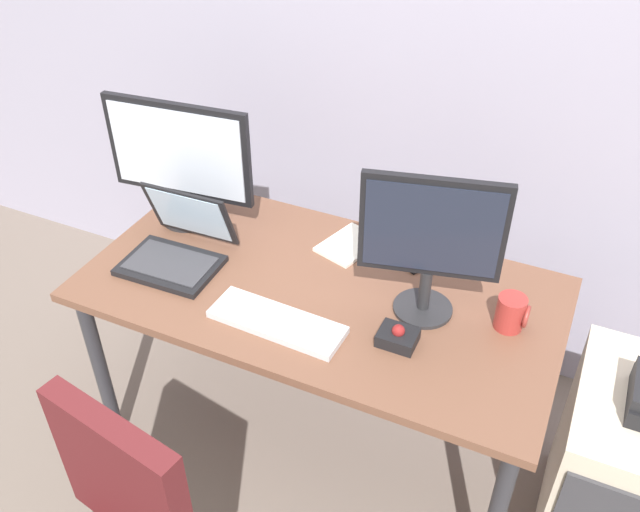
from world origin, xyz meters
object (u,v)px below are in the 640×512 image
object	(u,v)px
monitor_side	(431,238)
paper_notepad	(350,245)
monitor_main	(179,156)
keyboard	(277,321)
laptop	(178,246)
cell_phone	(422,261)
coffee_mug	(511,313)
file_cabinet	(627,479)
trackball_mouse	(398,337)

from	to	relation	value
monitor_side	paper_notepad	size ratio (longest dim) A/B	2.22
monitor_main	keyboard	distance (m)	0.70
laptop	cell_phone	xyz separation A→B (m)	(0.74, 0.32, -0.05)
laptop	coffee_mug	bearing A→B (deg)	6.94
file_cabinet	keyboard	size ratio (longest dim) A/B	1.59
cell_phone	monitor_main	bearing A→B (deg)	-144.99
cell_phone	coffee_mug	bearing A→B (deg)	-2.89
paper_notepad	trackball_mouse	bearing A→B (deg)	-50.78
monitor_main	laptop	bearing A→B (deg)	-63.01
file_cabinet	laptop	xyz separation A→B (m)	(-1.51, -0.06, 0.45)
trackball_mouse	coffee_mug	world-z (taller)	coffee_mug
file_cabinet	paper_notepad	size ratio (longest dim) A/B	3.17
file_cabinet	monitor_side	bearing A→B (deg)	177.43
monitor_main	trackball_mouse	size ratio (longest dim) A/B	4.78
monitor_main	trackball_mouse	distance (m)	0.97
monitor_side	coffee_mug	distance (m)	0.33
cell_phone	trackball_mouse	bearing A→B (deg)	-54.70
monitor_main	paper_notepad	xyz separation A→B (m)	(0.60, 0.09, -0.25)
keyboard	trackball_mouse	distance (m)	0.36
file_cabinet	paper_notepad	world-z (taller)	paper_notepad
paper_notepad	coffee_mug	bearing A→B (deg)	-16.68
monitor_main	keyboard	world-z (taller)	monitor_main
laptop	trackball_mouse	distance (m)	0.80
monitor_side	cell_phone	world-z (taller)	monitor_side
coffee_mug	paper_notepad	distance (m)	0.61
paper_notepad	cell_phone	world-z (taller)	paper_notepad
file_cabinet	cell_phone	distance (m)	0.90
file_cabinet	coffee_mug	world-z (taller)	coffee_mug
monitor_main	trackball_mouse	xyz separation A→B (m)	(0.90, -0.28, -0.23)
trackball_mouse	monitor_side	bearing A→B (deg)	82.20
keyboard	paper_notepad	xyz separation A→B (m)	(0.04, 0.45, -0.01)
monitor_side	coffee_mug	world-z (taller)	monitor_side
paper_notepad	cell_phone	size ratio (longest dim) A/B	1.46
cell_phone	laptop	bearing A→B (deg)	-128.85
trackball_mouse	cell_phone	world-z (taller)	trackball_mouse
keyboard	cell_phone	xyz separation A→B (m)	(0.29, 0.47, -0.01)
keyboard	trackball_mouse	xyz separation A→B (m)	(0.35, 0.08, 0.01)
trackball_mouse	paper_notepad	size ratio (longest dim) A/B	0.53
laptop	cell_phone	distance (m)	0.81
laptop	monitor_main	bearing A→B (deg)	116.99
trackball_mouse	paper_notepad	world-z (taller)	trackball_mouse
monitor_side	laptop	world-z (taller)	monitor_side
trackball_mouse	cell_phone	size ratio (longest dim) A/B	0.77
monitor_main	laptop	xyz separation A→B (m)	(0.11, -0.21, -0.20)
file_cabinet	laptop	world-z (taller)	laptop
coffee_mug	paper_notepad	world-z (taller)	coffee_mug
keyboard	paper_notepad	distance (m)	0.45
file_cabinet	cell_phone	size ratio (longest dim) A/B	4.64
keyboard	cell_phone	distance (m)	0.56
trackball_mouse	cell_phone	bearing A→B (deg)	97.75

